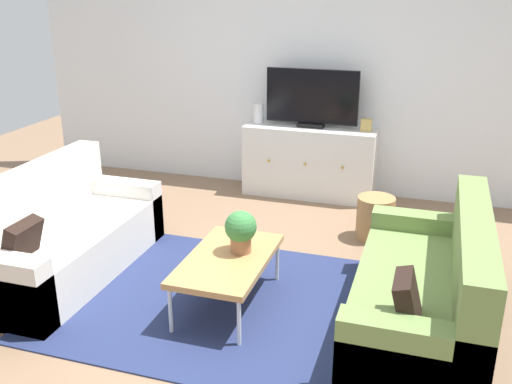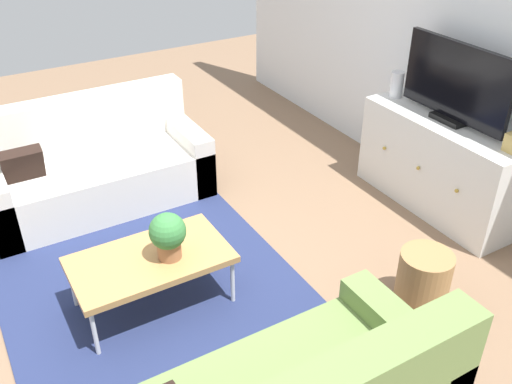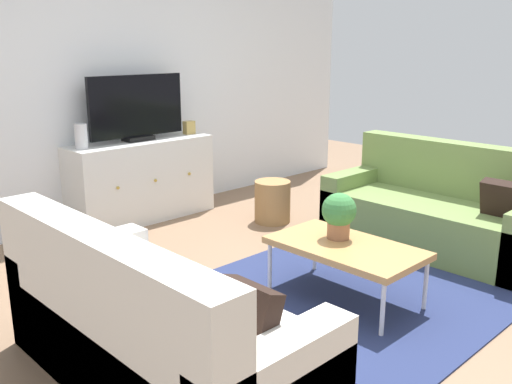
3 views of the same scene
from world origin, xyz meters
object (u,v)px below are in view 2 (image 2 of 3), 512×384
Objects in this scene: couch_left_side at (94,169)px; coffee_table at (150,261)px; tv_console at (439,165)px; flat_screen_tv at (456,84)px; glass_vase at (397,84)px; wicker_basket at (423,280)px; potted_plant at (168,234)px.

coffee_table is at bearing -2.86° from couch_left_side.
flat_screen_tv is (-0.00, 0.02, 0.69)m from tv_console.
glass_vase is 1.83m from wicker_basket.
wicker_basket is (2.35, 1.43, -0.08)m from couch_left_side.
potted_plant reaches higher than wicker_basket.
tv_console is at bearing 57.34° from couch_left_side.
potted_plant is at bearing -89.58° from tv_console.
potted_plant is at bearing 61.17° from coffee_table.
flat_screen_tv reaches higher than potted_plant.
tv_console is at bearing 131.31° from wicker_basket.
glass_vase is at bearing 146.30° from wicker_basket.
flat_screen_tv reaches higher than wicker_basket.
tv_console is 6.48× the size of glass_vase.
flat_screen_tv is at bearing 88.98° from coffee_table.
coffee_table is 0.24m from potted_plant.
coffee_table is 0.70× the size of tv_console.
couch_left_side is at bearing -122.66° from tv_console.
potted_plant is 2.41m from flat_screen_tv.
couch_left_side is at bearing -122.44° from flat_screen_tv.
couch_left_side is at bearing -148.63° from wicker_basket.
couch_left_side reaches higher than potted_plant.
glass_vase reaches higher than potted_plant.
coffee_table is at bearing -91.02° from flat_screen_tv.
wicker_basket is (1.41, -0.94, -0.68)m from glass_vase.
couch_left_side is 4.45× the size of wicker_basket.
flat_screen_tv is at bearing 130.71° from wicker_basket.
potted_plant is 0.22× the size of tv_console.
couch_left_side is at bearing 177.14° from coffee_table.
wicker_basket is at bearing 31.37° from couch_left_side.
glass_vase is at bearing 102.45° from coffee_table.
coffee_table is (1.48, -0.07, 0.08)m from couch_left_side.
glass_vase is 0.55× the size of wicker_basket.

